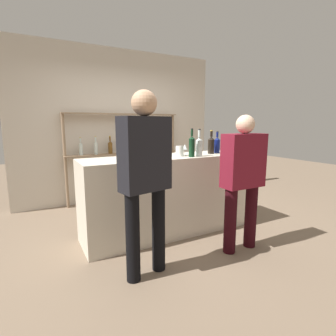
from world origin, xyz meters
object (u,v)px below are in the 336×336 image
counter_bottle_4 (211,145)px  wine_glass (185,147)px  customer_left (145,171)px  counter_bottle_1 (217,145)px  counter_bottle_0 (130,147)px  cork_jar (180,151)px  customer_right (243,175)px  counter_bottle_3 (192,146)px  counter_bottle_2 (199,146)px

counter_bottle_4 → wine_glass: (-0.42, 0.01, -0.02)m
counter_bottle_4 → customer_left: (-1.34, -0.76, -0.14)m
counter_bottle_1 → wine_glass: size_ratio=2.11×
counter_bottle_0 → cork_jar: (0.57, -0.28, -0.06)m
counter_bottle_4 → cork_jar: size_ratio=2.45×
counter_bottle_1 → customer_left: (-1.47, -0.80, -0.13)m
counter_bottle_1 → counter_bottle_4: 0.14m
counter_bottle_1 → counter_bottle_4: bearing=-164.4°
counter_bottle_4 → customer_right: bearing=-101.5°
customer_left → customer_right: 1.18m
wine_glass → customer_left: (-0.91, -0.77, -0.12)m
counter_bottle_4 → wine_glass: 0.42m
counter_bottle_4 → counter_bottle_3: bearing=-159.5°
counter_bottle_0 → wine_glass: size_ratio=2.17×
counter_bottle_0 → counter_bottle_1: (1.24, -0.21, -0.01)m
wine_glass → customer_left: 1.20m
counter_bottle_2 → wine_glass: size_ratio=2.39×
counter_bottle_4 → cork_jar: 0.54m
customer_left → counter_bottle_2: bearing=-70.4°
counter_bottle_1 → counter_bottle_2: counter_bottle_2 is taller
counter_bottle_2 → wine_glass: bearing=130.4°
wine_glass → counter_bottle_3: bearing=-92.8°
wine_glass → cork_jar: wine_glass is taller
counter_bottle_3 → counter_bottle_4: 0.46m
customer_right → counter_bottle_0: bearing=41.8°
counter_bottle_4 → customer_right: size_ratio=0.21×
counter_bottle_3 → customer_right: size_ratio=0.23×
counter_bottle_4 → wine_glass: counter_bottle_4 is taller
counter_bottle_2 → customer_left: customer_left is taller
counter_bottle_4 → customer_right: customer_right is taller
counter_bottle_3 → customer_left: size_ratio=0.21×
counter_bottle_4 → cork_jar: bearing=-176.6°
counter_bottle_0 → customer_left: size_ratio=0.18×
counter_bottle_0 → counter_bottle_3: size_ratio=0.89×
counter_bottle_1 → counter_bottle_3: size_ratio=0.86×
counter_bottle_2 → counter_bottle_3: bearing=-168.2°
counter_bottle_1 → counter_bottle_3: (-0.57, -0.20, 0.02)m
customer_left → counter_bottle_3: bearing=-68.0°
counter_bottle_0 → wine_glass: bearing=-19.2°
counter_bottle_1 → cork_jar: 0.67m
counter_bottle_0 → customer_right: bearing=-48.1°
wine_glass → counter_bottle_0: bearing=160.8°
counter_bottle_3 → customer_left: 1.09m
counter_bottle_1 → customer_right: (-0.30, -0.84, -0.27)m
counter_bottle_0 → cork_jar: counter_bottle_0 is taller
counter_bottle_4 → wine_glass: size_ratio=2.23×
counter_bottle_0 → counter_bottle_3: counter_bottle_3 is taller
counter_bottle_2 → counter_bottle_4: 0.33m
counter_bottle_0 → cork_jar: size_ratio=2.39×
counter_bottle_2 → wine_glass: 0.19m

